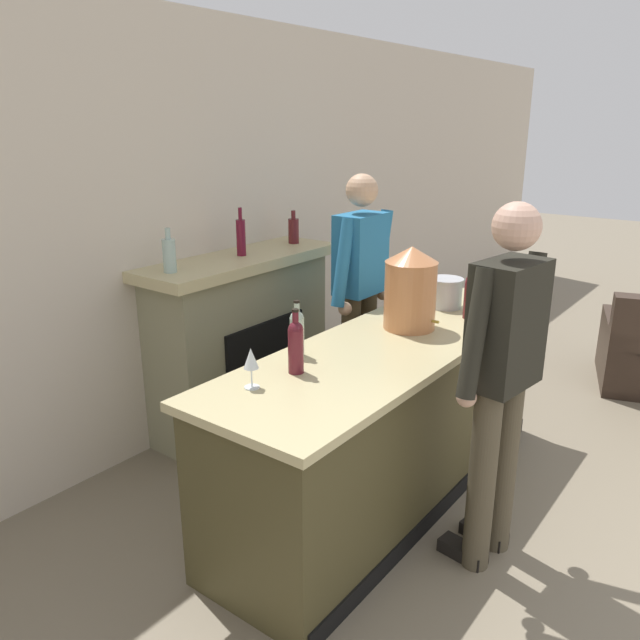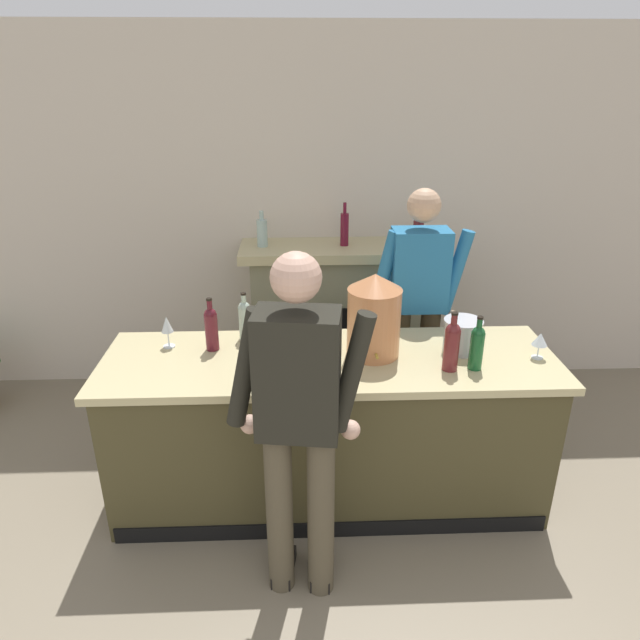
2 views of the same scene
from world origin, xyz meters
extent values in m
cube|color=beige|center=(0.00, 4.43, 1.38)|extent=(12.00, 0.07, 2.75)
cube|color=#443D22|center=(-0.15, 2.87, 0.45)|extent=(2.47, 0.71, 0.90)
cube|color=#C3B582|center=(-0.15, 2.87, 0.93)|extent=(2.54, 0.78, 0.04)
cube|color=black|center=(-0.15, 2.51, 0.05)|extent=(2.42, 0.01, 0.10)
cube|color=gray|center=(0.02, 4.18, 0.58)|extent=(1.37, 0.44, 1.15)
cube|color=black|center=(0.02, 3.95, 0.43)|extent=(0.75, 0.02, 0.74)
cube|color=#C3B582|center=(0.02, 4.16, 1.19)|extent=(1.53, 0.52, 0.07)
cylinder|color=#A1BCB3|center=(-0.58, 4.16, 1.32)|extent=(0.08, 0.08, 0.20)
cylinder|color=#A1BCB3|center=(-0.58, 4.16, 1.46)|extent=(0.03, 0.03, 0.07)
cylinder|color=maroon|center=(0.03, 4.16, 1.34)|extent=(0.06, 0.06, 0.24)
cylinder|color=maroon|center=(0.03, 4.16, 1.50)|extent=(0.02, 0.02, 0.08)
cylinder|color=#581B1E|center=(0.58, 4.16, 1.31)|extent=(0.08, 0.08, 0.18)
cylinder|color=#581B1E|center=(0.58, 4.16, 1.43)|extent=(0.03, 0.03, 0.06)
cylinder|color=#4E4533|center=(-0.23, 2.17, 0.47)|extent=(0.13, 0.13, 0.93)
cube|color=black|center=(-0.22, 2.24, 0.04)|extent=(0.13, 0.25, 0.07)
cylinder|color=#4E4533|center=(-0.43, 2.20, 0.47)|extent=(0.13, 0.13, 0.93)
cube|color=black|center=(-0.42, 2.27, 0.04)|extent=(0.13, 0.25, 0.07)
cube|color=black|center=(-0.33, 2.18, 1.22)|extent=(0.39, 0.27, 0.58)
cylinder|color=black|center=(-0.10, 2.17, 1.23)|extent=(0.20, 0.08, 0.57)
sphere|color=#D4A48B|center=(-0.09, 2.19, 0.93)|extent=(0.09, 0.09, 0.09)
cylinder|color=black|center=(-0.55, 2.23, 1.23)|extent=(0.20, 0.08, 0.57)
sphere|color=#D4A48B|center=(-0.55, 2.25, 0.93)|extent=(0.09, 0.09, 0.09)
sphere|color=#D4A48B|center=(-0.33, 2.18, 1.66)|extent=(0.21, 0.21, 0.21)
cylinder|color=brown|center=(0.36, 3.49, 0.49)|extent=(0.13, 0.13, 0.98)
cube|color=black|center=(0.36, 3.42, 0.04)|extent=(0.10, 0.24, 0.07)
cylinder|color=brown|center=(0.56, 3.49, 0.49)|extent=(0.13, 0.13, 0.98)
cube|color=black|center=(0.56, 3.42, 0.04)|extent=(0.10, 0.24, 0.07)
cube|color=teal|center=(0.46, 3.49, 1.25)|extent=(0.36, 0.22, 0.53)
cylinder|color=teal|center=(0.23, 3.47, 1.23)|extent=(0.20, 0.08, 0.57)
sphere|color=tan|center=(0.23, 3.45, 0.93)|extent=(0.09, 0.09, 0.09)
cylinder|color=teal|center=(0.69, 3.47, 1.23)|extent=(0.20, 0.08, 0.57)
sphere|color=tan|center=(0.69, 3.45, 0.93)|extent=(0.09, 0.09, 0.09)
sphere|color=tan|center=(0.46, 3.49, 1.66)|extent=(0.21, 0.21, 0.21)
cylinder|color=#C77C4C|center=(0.09, 2.91, 1.14)|extent=(0.29, 0.29, 0.39)
cone|color=#C77C4C|center=(0.09, 2.91, 1.38)|extent=(0.30, 0.30, 0.09)
cylinder|color=#B29333|center=(0.09, 2.74, 1.02)|extent=(0.02, 0.04, 0.02)
cylinder|color=silver|center=(0.60, 2.93, 1.04)|extent=(0.21, 0.21, 0.18)
cylinder|color=silver|center=(0.60, 2.93, 1.13)|extent=(0.22, 0.22, 0.01)
cylinder|color=#A5BDAB|center=(-0.64, 3.14, 1.05)|extent=(0.07, 0.07, 0.20)
sphere|color=#A5BDAB|center=(-0.64, 3.14, 1.15)|extent=(0.07, 0.07, 0.07)
cylinder|color=#A5BDAB|center=(-0.64, 3.14, 1.19)|extent=(0.03, 0.03, 0.08)
cylinder|color=black|center=(-0.64, 3.14, 1.23)|extent=(0.03, 0.03, 0.01)
cylinder|color=#185226|center=(0.62, 2.71, 1.05)|extent=(0.07, 0.07, 0.21)
sphere|color=#185226|center=(0.62, 2.71, 1.16)|extent=(0.07, 0.07, 0.07)
cylinder|color=#185226|center=(0.62, 2.71, 1.20)|extent=(0.03, 0.03, 0.08)
cylinder|color=black|center=(0.62, 2.71, 1.24)|extent=(0.03, 0.03, 0.01)
cylinder|color=#561722|center=(-0.81, 3.00, 1.06)|extent=(0.07, 0.07, 0.22)
sphere|color=#561722|center=(-0.81, 3.00, 1.16)|extent=(0.07, 0.07, 0.07)
cylinder|color=#561722|center=(-0.81, 3.00, 1.21)|extent=(0.03, 0.03, 0.08)
cylinder|color=black|center=(-0.81, 3.00, 1.25)|extent=(0.03, 0.03, 0.01)
cylinder|color=maroon|center=(0.48, 2.71, 1.06)|extent=(0.08, 0.08, 0.23)
sphere|color=maroon|center=(0.48, 2.71, 1.18)|extent=(0.08, 0.08, 0.08)
cylinder|color=maroon|center=(0.48, 2.71, 1.22)|extent=(0.03, 0.03, 0.09)
cylinder|color=black|center=(0.48, 2.71, 1.27)|extent=(0.04, 0.04, 0.01)
cylinder|color=silver|center=(1.01, 2.82, 0.95)|extent=(0.06, 0.06, 0.01)
cylinder|color=silver|center=(1.01, 2.82, 0.99)|extent=(0.01, 0.01, 0.07)
cone|color=silver|center=(1.01, 2.82, 1.06)|extent=(0.08, 0.08, 0.07)
cylinder|color=silver|center=(-1.07, 3.05, 0.95)|extent=(0.07, 0.07, 0.01)
cylinder|color=silver|center=(-1.07, 3.05, 1.00)|extent=(0.01, 0.01, 0.09)
cone|color=silver|center=(-1.07, 3.05, 1.09)|extent=(0.07, 0.07, 0.09)
camera|label=1|loc=(-2.93, 1.26, 2.09)|focal=35.00mm
camera|label=2|loc=(-0.32, 0.04, 2.40)|focal=32.00mm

